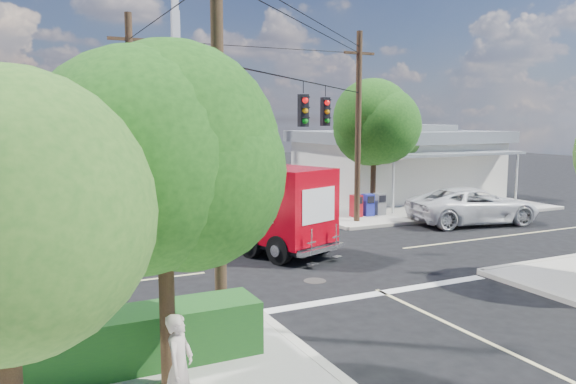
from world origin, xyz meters
TOP-DOWN VIEW (x-y plane):
  - ground at (0.00, 0.00)m, footprint 120.00×120.00m
  - sidewalk_ne at (10.88, 10.88)m, footprint 14.12×14.12m
  - road_markings at (0.00, -1.47)m, footprint 32.00×32.00m
  - building_ne at (12.50, 11.97)m, footprint 11.80×10.20m
  - radio_tower at (0.50, 20.00)m, footprint 0.80×0.80m
  - tree_sw_front at (-6.99, -7.54)m, footprint 3.88×3.78m
  - tree_sw_back at (-9.49, -10.04)m, footprint 3.56×3.42m
  - tree_ne_front at (7.21, 6.76)m, footprint 4.21×4.14m
  - tree_ne_back at (9.81, 8.96)m, footprint 3.77×3.66m
  - palm_nw_front at (-7.50, 7.50)m, footprint 3.01×3.08m
  - palm_nw_back at (-9.50, 9.00)m, footprint 3.01×3.08m
  - utility_poles at (-1.58, 1.60)m, footprint 12.00×10.68m
  - picket_fence at (-7.80, -5.60)m, footprint 5.94×0.06m
  - hedge_sw at (-8.00, -6.40)m, footprint 6.20×1.20m
  - vending_boxes at (6.50, 6.20)m, footprint 1.90×0.50m
  - delivery_truck at (-1.24, 2.63)m, footprint 4.64×7.78m
  - parked_car at (10.26, 2.82)m, footprint 6.64×3.94m
  - pedestrian at (-7.11, -8.72)m, footprint 0.72×0.76m

SIDE VIEW (x-z plane):
  - ground at x=0.00m, z-range 0.00..0.00m
  - road_markings at x=0.00m, z-range 0.00..0.01m
  - sidewalk_ne at x=10.88m, z-range 0.00..0.14m
  - picket_fence at x=-7.80m, z-range 0.18..1.18m
  - hedge_sw at x=-8.00m, z-range 0.14..1.24m
  - vending_boxes at x=6.50m, z-range 0.14..1.24m
  - parked_car at x=10.26m, z-range 0.00..1.73m
  - pedestrian at x=-7.11m, z-range 0.14..1.89m
  - delivery_truck at x=-1.24m, z-range 0.03..3.27m
  - building_ne at x=12.50m, z-range 0.07..4.57m
  - tree_sw_back at x=-9.49m, z-range 1.19..6.60m
  - tree_ne_back at x=9.81m, z-range 1.27..7.10m
  - tree_sw_front at x=-6.99m, z-range 1.32..7.35m
  - palm_nw_back at x=-9.50m, z-range 2.08..7.27m
  - utility_poles at x=-1.58m, z-range 0.17..9.17m
  - tree_ne_front at x=7.21m, z-range 1.44..8.09m
  - palm_nw_front at x=-7.50m, z-range 2.25..7.84m
  - radio_tower at x=0.50m, z-range -2.86..14.14m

